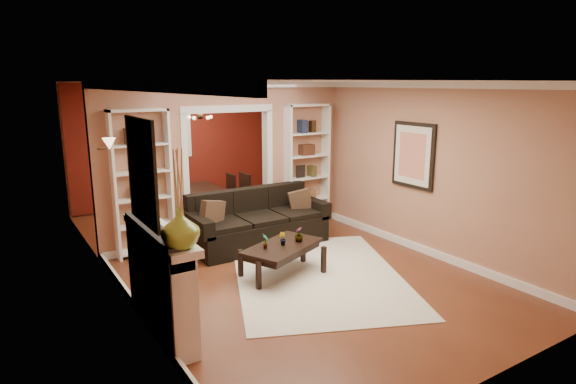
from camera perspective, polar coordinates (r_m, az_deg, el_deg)
floor at (r=7.75m, az=-3.04°, el=-7.43°), size 8.00×8.00×0.00m
ceiling at (r=7.27m, az=-3.30°, el=12.95°), size 8.00×8.00×0.00m
wall_back at (r=11.02m, az=-13.45°, el=5.55°), size 8.00×0.00×8.00m
wall_front at (r=4.46m, az=23.02°, el=-5.63°), size 8.00×0.00×8.00m
wall_left at (r=6.62m, az=-20.42°, el=0.40°), size 0.00×8.00×8.00m
wall_right at (r=8.70m, az=9.89°, el=3.84°), size 0.00×8.00×8.00m
partition_wall at (r=8.45m, az=-7.16°, el=3.66°), size 4.50×0.15×2.70m
red_back_panel at (r=11.00m, az=-13.39°, el=5.38°), size 4.44×0.04×2.64m
dining_window at (r=10.93m, az=-13.38°, el=6.55°), size 0.78×0.03×0.98m
area_rug at (r=6.98m, az=3.55°, el=-9.76°), size 3.36×3.84×0.01m
sofa at (r=8.07m, az=-3.55°, el=-3.19°), size 2.35×1.01×0.92m
pillow_left at (r=7.64m, az=-8.97°, el=-2.62°), size 0.45×0.28×0.44m
pillow_right at (r=8.42m, az=1.47°, el=-1.23°), size 0.39×0.24×0.38m
coffee_table at (r=6.89m, az=-0.66°, el=-8.06°), size 1.34×1.07×0.45m
plant_left at (r=6.65m, az=-2.70°, el=-5.85°), size 0.13×0.13×0.21m
plant_center at (r=6.79m, az=-0.66°, el=-5.56°), size 0.11×0.12×0.18m
plant_right at (r=6.92m, az=1.29°, el=-5.05°), size 0.16×0.16×0.22m
bookshelf_left at (r=7.80m, az=-16.92°, el=0.94°), size 0.90×0.30×2.30m
bookshelf_right at (r=9.10m, az=2.20°, el=3.13°), size 0.90×0.30×2.30m
fireplace at (r=5.48m, az=-14.70°, el=-10.16°), size 0.32×1.70×1.16m
vase at (r=4.62m, az=-12.65°, el=-4.26°), size 0.43×0.43×0.38m
mirror at (r=5.10m, az=-16.97°, el=2.30°), size 0.03×0.95×1.10m
wall_sconce at (r=7.09m, az=-20.89°, el=5.09°), size 0.18×0.18×0.22m
framed_art at (r=7.94m, az=14.58°, el=4.22°), size 0.04×0.85×1.05m
dining_table at (r=9.92m, az=-9.96°, el=-1.34°), size 1.62×0.91×0.57m
dining_chair_nw at (r=9.41m, az=-12.38°, el=-1.10°), size 0.46×0.46×0.93m
dining_chair_ne at (r=9.83m, az=-6.36°, el=-0.35°), size 0.56×0.56×0.90m
dining_chair_sw at (r=9.97m, az=-13.57°, el=-0.60°), size 0.42×0.42×0.85m
dining_chair_se at (r=10.37m, az=-7.82°, el=-0.01°), size 0.42×0.42×0.79m
chandelier at (r=9.74m, az=-11.11°, el=8.70°), size 0.50×0.50×0.30m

